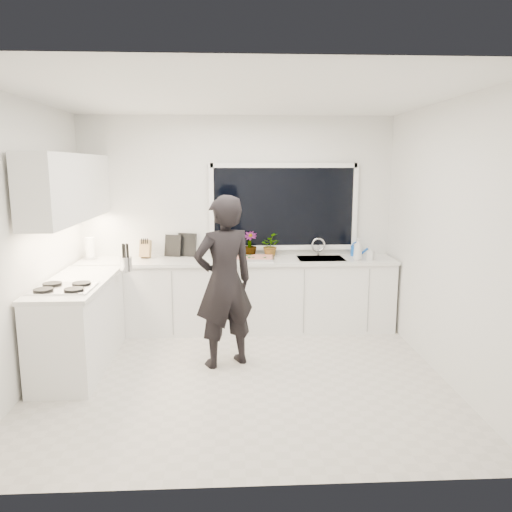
{
  "coord_description": "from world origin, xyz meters",
  "views": [
    {
      "loc": [
        -0.09,
        -4.7,
        2.09
      ],
      "look_at": [
        0.17,
        0.4,
        1.15
      ],
      "focal_mm": 35.0,
      "sensor_mm": 36.0,
      "label": 1
    }
  ],
  "objects": [
    {
      "name": "watering_can",
      "position": [
        1.54,
        1.61,
        0.98
      ],
      "size": [
        0.17,
        0.17,
        0.13
      ],
      "primitive_type": "cylinder",
      "rotation": [
        0.0,
        0.0,
        0.3
      ],
      "color": "blue",
      "rests_on": "countertop_back"
    },
    {
      "name": "picture_frame_large",
      "position": [
        -0.83,
        1.69,
        1.06
      ],
      "size": [
        0.21,
        0.09,
        0.28
      ],
      "primitive_type": "cube",
      "rotation": [
        0.0,
        0.0,
        -0.34
      ],
      "color": "black",
      "rests_on": "countertop_back"
    },
    {
      "name": "wall_left",
      "position": [
        -2.01,
        0.0,
        1.35
      ],
      "size": [
        0.02,
        3.5,
        2.7
      ],
      "primitive_type": "cube",
      "color": "white",
      "rests_on": "ground"
    },
    {
      "name": "window",
      "position": [
        0.6,
        1.73,
        1.55
      ],
      "size": [
        1.8,
        0.02,
        1.0
      ],
      "primitive_type": "cube",
      "color": "black",
      "rests_on": "wall_back"
    },
    {
      "name": "soap_bottles",
      "position": [
        1.52,
        1.3,
        1.05
      ],
      "size": [
        0.29,
        0.15,
        0.28
      ],
      "color": "#D8BF66",
      "rests_on": "countertop_back"
    },
    {
      "name": "utensil_crock",
      "position": [
        -1.26,
        0.8,
        1.0
      ],
      "size": [
        0.13,
        0.13,
        0.16
      ],
      "primitive_type": "cylinder",
      "rotation": [
        0.0,
        0.0,
        0.01
      ],
      "color": "silver",
      "rests_on": "countertop_left"
    },
    {
      "name": "countertop_back",
      "position": [
        0.0,
        1.44,
        0.9
      ],
      "size": [
        3.94,
        0.62,
        0.04
      ],
      "primitive_type": "cube",
      "color": "silver",
      "rests_on": "base_cabinets_back"
    },
    {
      "name": "stovetop",
      "position": [
        -1.69,
        -0.0,
        0.94
      ],
      "size": [
        0.56,
        0.48,
        0.03
      ],
      "primitive_type": "cube",
      "color": "black",
      "rests_on": "countertop_left"
    },
    {
      "name": "sink",
      "position": [
        1.05,
        1.45,
        0.87
      ],
      "size": [
        0.58,
        0.42,
        0.14
      ],
      "primitive_type": "cube",
      "color": "silver",
      "rests_on": "countertop_back"
    },
    {
      "name": "herb_plants",
      "position": [
        0.23,
        1.61,
        1.07
      ],
      "size": [
        0.86,
        0.31,
        0.32
      ],
      "color": "#26662D",
      "rests_on": "countertop_back"
    },
    {
      "name": "person",
      "position": [
        -0.16,
        0.31,
        0.9
      ],
      "size": [
        0.77,
        0.67,
        1.79
      ],
      "primitive_type": "imported",
      "rotation": [
        0.0,
        0.0,
        3.58
      ],
      "color": "black",
      "rests_on": "floor"
    },
    {
      "name": "upper_cabinets",
      "position": [
        -1.79,
        0.7,
        1.85
      ],
      "size": [
        0.34,
        2.1,
        0.7
      ],
      "primitive_type": "cube",
      "color": "white",
      "rests_on": "wall_left"
    },
    {
      "name": "knife_block",
      "position": [
        -1.17,
        1.59,
        1.03
      ],
      "size": [
        0.14,
        0.12,
        0.22
      ],
      "primitive_type": "cube",
      "rotation": [
        0.0,
        0.0,
        -0.12
      ],
      "color": "brown",
      "rests_on": "countertop_back"
    },
    {
      "name": "picture_frame_small",
      "position": [
        -0.65,
        1.69,
        1.07
      ],
      "size": [
        0.24,
        0.1,
        0.3
      ],
      "primitive_type": "cube",
      "rotation": [
        0.0,
        0.0,
        -0.32
      ],
      "color": "black",
      "rests_on": "countertop_back"
    },
    {
      "name": "pizza",
      "position": [
        0.21,
        1.42,
        0.95
      ],
      "size": [
        0.48,
        0.37,
        0.01
      ],
      "primitive_type": "cube",
      "rotation": [
        0.0,
        0.0,
        -0.1
      ],
      "color": "red",
      "rests_on": "pizza_tray"
    },
    {
      "name": "pizza_tray",
      "position": [
        0.21,
        1.42,
        0.94
      ],
      "size": [
        0.53,
        0.41,
        0.03
      ],
      "primitive_type": "cube",
      "rotation": [
        0.0,
        0.0,
        -0.1
      ],
      "color": "#BABBBF",
      "rests_on": "countertop_back"
    },
    {
      "name": "wall_back",
      "position": [
        0.0,
        1.76,
        1.35
      ],
      "size": [
        4.0,
        0.02,
        2.7
      ],
      "primitive_type": "cube",
      "color": "white",
      "rests_on": "ground"
    },
    {
      "name": "base_cabinets_left",
      "position": [
        -1.67,
        0.35,
        0.44
      ],
      "size": [
        0.58,
        1.6,
        0.88
      ],
      "primitive_type": "cube",
      "color": "white",
      "rests_on": "floor"
    },
    {
      "name": "faucet",
      "position": [
        1.05,
        1.65,
        1.03
      ],
      "size": [
        0.03,
        0.03,
        0.22
      ],
      "primitive_type": "cylinder",
      "color": "silver",
      "rests_on": "countertop_back"
    },
    {
      "name": "base_cabinets_back",
      "position": [
        0.0,
        1.45,
        0.44
      ],
      "size": [
        3.92,
        0.58,
        0.88
      ],
      "primitive_type": "cube",
      "color": "white",
      "rests_on": "floor"
    },
    {
      "name": "ceiling",
      "position": [
        0.0,
        0.0,
        2.71
      ],
      "size": [
        4.0,
        3.5,
        0.02
      ],
      "primitive_type": "cube",
      "color": "white",
      "rests_on": "wall_back"
    },
    {
      "name": "floor",
      "position": [
        0.0,
        0.0,
        -0.01
      ],
      "size": [
        4.0,
        3.5,
        0.02
      ],
      "primitive_type": "cube",
      "color": "beige",
      "rests_on": "ground"
    },
    {
      "name": "wall_right",
      "position": [
        2.01,
        0.0,
        1.35
      ],
      "size": [
        0.02,
        3.5,
        2.7
      ],
      "primitive_type": "cube",
      "color": "white",
      "rests_on": "ground"
    },
    {
      "name": "paper_towel_roll",
      "position": [
        -1.85,
        1.55,
        1.05
      ],
      "size": [
        0.13,
        0.13,
        0.26
      ],
      "primitive_type": "cylinder",
      "rotation": [
        0.0,
        0.0,
        -0.23
      ],
      "color": "white",
      "rests_on": "countertop_back"
    },
    {
      "name": "countertop_left",
      "position": [
        -1.67,
        0.35,
        0.9
      ],
      "size": [
        0.62,
        1.6,
        0.04
      ],
      "primitive_type": "cube",
      "color": "silver",
      "rests_on": "base_cabinets_left"
    }
  ]
}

